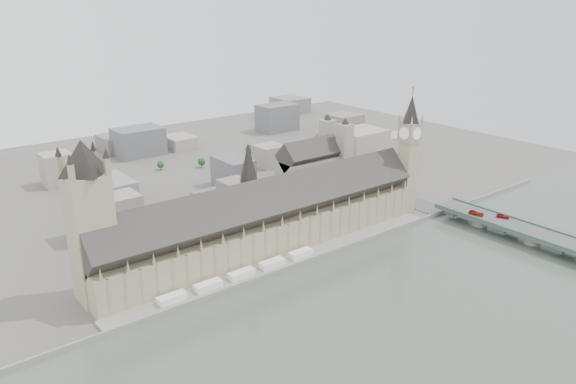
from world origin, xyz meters
TOP-DOWN VIEW (x-y plane):
  - ground at (0.00, 0.00)m, footprint 900.00×900.00m
  - river_thames at (0.00, -165.00)m, footprint 600.00×600.00m
  - embankment_wall at (0.00, -15.00)m, footprint 600.00×1.50m
  - river_terrace at (0.00, -7.50)m, footprint 270.00×15.00m
  - terrace_tents at (-40.00, -7.00)m, footprint 118.00×7.00m
  - palace_of_westminster at (0.00, 19.70)m, footprint 265.00×40.73m
  - elizabeth_tower at (138.00, 8.00)m, footprint 17.00×17.00m
  - victoria_tower at (-122.00, 26.00)m, footprint 30.00×30.00m
  - central_tower at (-10.00, 26.00)m, footprint 13.00×13.00m
  - westminster_bridge at (162.00, -87.50)m, footprint 25.00×325.00m
  - westminster_abbey at (110.92, 95.00)m, footprint 68.00×36.00m
  - city_skyline_inland at (0.00, 245.00)m, footprint 720.00×360.00m
  - park_trees at (-10.00, 60.00)m, footprint 110.00×30.00m
  - red_bus_north at (156.11, -49.66)m, footprint 4.63×11.90m
  - red_bus_south at (167.12, -66.16)m, footprint 5.72×9.77m
  - car_approach at (167.50, 51.21)m, footprint 3.29×4.98m

SIDE VIEW (x-z plane):
  - ground at x=0.00m, z-range 0.00..0.00m
  - river_thames at x=0.00m, z-range 0.00..0.00m
  - river_terrace at x=0.00m, z-range 0.00..2.00m
  - embankment_wall at x=0.00m, z-range 0.00..3.00m
  - terrace_tents at x=-40.00m, z-range 2.00..6.00m
  - westminster_bridge at x=162.00m, z-range 0.00..10.25m
  - park_trees at x=-10.00m, z-range 0.00..15.00m
  - car_approach at x=167.50m, z-range 10.25..11.59m
  - red_bus_south at x=167.12m, z-range 10.25..12.93m
  - red_bus_north at x=156.11m, z-range 10.25..13.48m
  - city_skyline_inland at x=0.00m, z-range 0.00..38.00m
  - palace_of_westminster at x=0.00m, z-range -5.02..50.43m
  - westminster_abbey at x=110.92m, z-range -6.92..57.08m
  - victoria_tower at x=-122.00m, z-range 5.20..105.20m
  - central_tower at x=-10.00m, z-range 33.92..81.92m
  - elizabeth_tower at x=138.00m, z-range 4.34..111.84m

